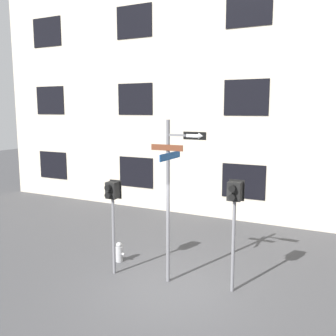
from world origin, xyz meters
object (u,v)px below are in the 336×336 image
pedestrian_signal_left (113,202)px  pedestrian_signal_right (234,205)px  fire_hydrant (119,252)px  street_sign_pole (171,188)px

pedestrian_signal_left → pedestrian_signal_right: pedestrian_signal_right is taller
pedestrian_signal_left → pedestrian_signal_right: bearing=8.1°
pedestrian_signal_right → pedestrian_signal_left: bearing=-171.9°
pedestrian_signal_right → fire_hydrant: bearing=175.2°
street_sign_pole → fire_hydrant: 2.91m
street_sign_pole → fire_hydrant: (-1.90, 0.50, -2.14)m
pedestrian_signal_left → fire_hydrant: size_ratio=4.36×
street_sign_pole → pedestrian_signal_right: 1.56m
street_sign_pole → pedestrian_signal_right: bearing=8.1°
pedestrian_signal_right → street_sign_pole: bearing=-171.9°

